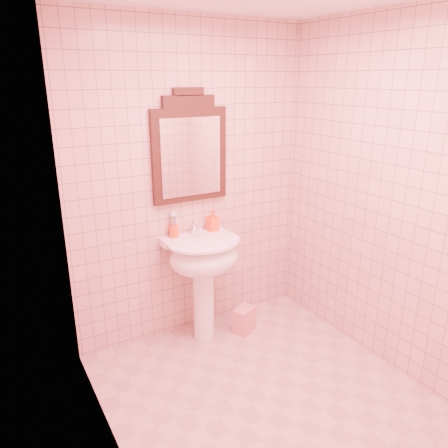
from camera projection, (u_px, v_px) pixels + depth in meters
floor at (268, 398)px, 2.95m from camera, size 2.20×2.20×0.00m
back_wall at (192, 185)px, 3.45m from camera, size 2.00×0.02×2.50m
pedestal_sink at (204, 264)px, 3.44m from camera, size 0.58×0.58×0.86m
faucet at (195, 228)px, 3.47m from camera, size 0.04×0.16×0.11m
mirror at (190, 150)px, 3.33m from camera, size 0.61×0.06×0.86m
toothbrush_cup at (174, 231)px, 3.43m from camera, size 0.08×0.08×0.18m
soap_dispenser at (213, 221)px, 3.56m from camera, size 0.09×0.09×0.18m
towel at (244, 320)px, 3.69m from camera, size 0.21×0.18×0.22m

